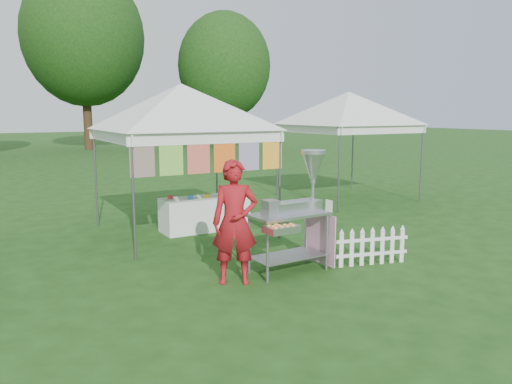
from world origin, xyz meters
TOP-DOWN VIEW (x-y plane):
  - ground at (0.00, 0.00)m, footprint 120.00×120.00m
  - canopy_main at (0.00, 3.49)m, footprint 4.24×4.24m
  - canopy_right at (5.50, 5.00)m, footprint 4.24×4.24m
  - tree_mid at (3.00, 28.00)m, footprint 7.60×7.60m
  - tree_right at (10.00, 22.00)m, footprint 5.60×5.60m
  - donut_cart at (0.65, 0.29)m, footprint 1.33×0.97m
  - vendor at (-0.49, 0.25)m, footprint 0.77×0.67m
  - picket_fence at (1.82, -0.08)m, footprint 1.23×0.34m
  - display_table at (0.47, 3.50)m, footprint 1.80×0.70m

SIDE VIEW (x-z plane):
  - ground at x=0.00m, z-range 0.00..0.00m
  - picket_fence at x=1.82m, z-range 0.01..0.57m
  - display_table at x=0.47m, z-range 0.00..0.69m
  - vendor at x=-0.49m, z-range 0.00..1.79m
  - donut_cart at x=0.65m, z-range 0.16..2.03m
  - canopy_main at x=0.00m, z-range 1.26..4.71m
  - canopy_right at x=5.50m, z-range 1.27..4.72m
  - tree_right at x=10.00m, z-range 0.97..9.39m
  - tree_mid at x=3.00m, z-range 1.38..12.90m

